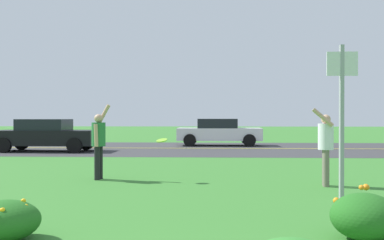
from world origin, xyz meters
name	(u,v)px	position (x,y,z in m)	size (l,w,h in m)	color
ground_plane	(202,176)	(0.00, 10.18, 0.00)	(120.00, 120.00, 0.00)	#387A2D
highway_strip	(207,148)	(0.00, 20.35, 0.00)	(120.00, 9.67, 0.01)	#38383A
highway_center_stripe	(207,148)	(0.00, 20.35, 0.01)	(120.00, 0.16, 0.00)	yellow
daylily_clump_near_camera	(5,221)	(-2.31, 4.12, 0.26)	(0.88, 0.85, 0.53)	#23661E
daylily_clump_mid_right	(365,216)	(2.19, 4.38, 0.30)	(0.85, 0.87, 0.66)	#23661E
sign_post_near_path	(342,107)	(2.65, 6.96, 1.73)	(0.56, 0.10, 2.87)	#93969B
person_thrower_green_shirt	(99,140)	(-2.54, 9.50, 0.97)	(0.43, 0.51, 1.87)	#287038
person_catcher_white_shirt	(326,143)	(2.80, 8.71, 0.96)	(0.52, 0.51, 1.75)	silver
frisbee_lime	(162,140)	(-0.95, 9.28, 0.98)	(0.28, 0.27, 0.12)	#8CD133
car_black_center_left	(46,135)	(-7.22, 18.18, 0.74)	(4.50, 2.00, 1.45)	black
car_white_center_right	(219,132)	(0.60, 22.53, 0.74)	(4.50, 2.00, 1.45)	silver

